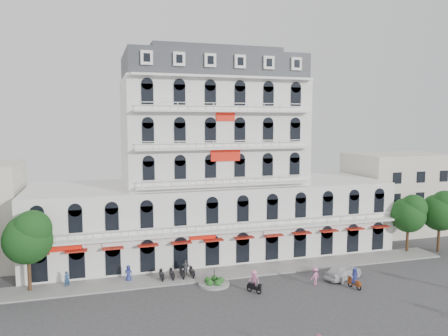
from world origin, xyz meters
TOP-DOWN VIEW (x-y plane):
  - ground at (0.00, 0.00)m, footprint 120.00×120.00m
  - sidewalk at (0.00, 9.00)m, footprint 53.00×4.00m
  - main_building at (0.00, 18.00)m, footprint 45.00×15.00m
  - flank_building_east at (30.00, 20.00)m, footprint 14.00×10.00m
  - traffic_island at (-3.00, 6.00)m, footprint 3.20×3.20m
  - parked_scooter_row at (-6.35, 8.80)m, footprint 4.40×1.80m
  - tree_west_inner at (-20.95, 9.48)m, footprint 4.76×4.76m
  - tree_east_inner at (24.05, 9.98)m, footprint 4.40×4.37m
  - tree_east_outer at (28.05, 8.98)m, footprint 4.65×4.65m
  - parked_car at (10.77, 3.84)m, footprint 5.06×3.47m
  - rider_east at (10.39, 1.06)m, footprint 0.78×1.66m
  - rider_center at (0.24, 2.91)m, footprint 1.27×1.43m
  - pedestrian_left at (-11.41, 9.50)m, footprint 0.97×0.74m
  - pedestrian_mid at (-5.27, 9.50)m, footprint 1.14×0.71m
  - pedestrian_right at (7.00, 3.07)m, footprint 1.38×1.07m
  - pedestrian_far at (-17.51, 9.50)m, footprint 0.74×0.64m

SIDE VIEW (x-z plane):
  - ground at x=0.00m, z-range 0.00..0.00m
  - parked_scooter_row at x=-6.35m, z-range -0.55..0.55m
  - sidewalk at x=0.00m, z-range 0.00..0.16m
  - traffic_island at x=-3.00m, z-range -0.54..1.06m
  - parked_car at x=10.77m, z-range 0.00..1.60m
  - pedestrian_far at x=-17.51m, z-range 0.00..1.72m
  - pedestrian_left at x=-11.41m, z-range 0.00..1.78m
  - pedestrian_mid at x=-5.27m, z-range 0.00..1.80m
  - pedestrian_right at x=7.00m, z-range 0.00..1.89m
  - rider_east at x=10.39m, z-range 0.00..2.19m
  - rider_center at x=0.24m, z-range 0.08..2.40m
  - tree_east_inner at x=24.05m, z-range 1.43..9.00m
  - tree_east_outer at x=28.05m, z-range 1.52..9.58m
  - tree_west_inner at x=-20.95m, z-range 1.56..9.81m
  - flank_building_east at x=30.00m, z-range 0.00..12.00m
  - main_building at x=0.00m, z-range -2.94..22.86m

